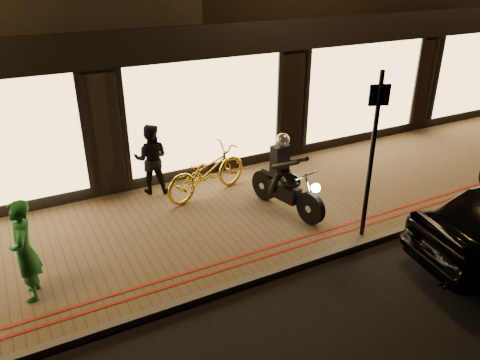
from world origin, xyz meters
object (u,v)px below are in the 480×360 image
Objects in this scene: sign_post at (373,149)px; bicycle_gold at (207,171)px; motorcycle at (285,182)px; person_green at (24,251)px.

sign_post reaches higher than bicycle_gold.
motorcycle is 4.80m from person_green.
sign_post is 1.90× the size of person_green.
motorcycle is 1.95m from sign_post.
bicycle_gold is 4.13m from person_green.
bicycle_gold is (-1.09, 1.36, -0.08)m from motorcycle.
person_green is at bearing 101.48° from bicycle_gold.
bicycle_gold is at bearing 124.44° from person_green.
bicycle_gold is 1.28× the size of person_green.
bicycle_gold is at bearing 116.98° from motorcycle.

